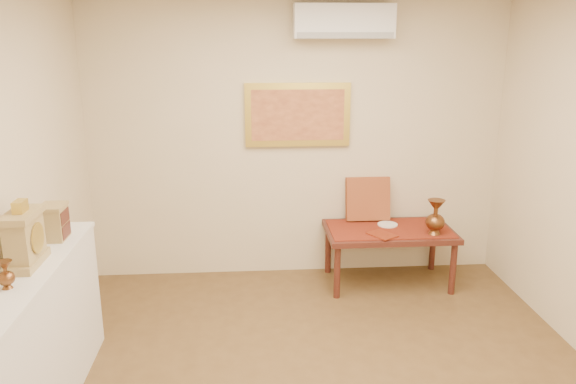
{
  "coord_description": "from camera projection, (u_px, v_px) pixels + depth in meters",
  "views": [
    {
      "loc": [
        -0.48,
        -3.08,
        2.33
      ],
      "look_at": [
        -0.17,
        1.15,
        1.14
      ],
      "focal_mm": 35.0,
      "sensor_mm": 36.0,
      "label": 1
    }
  ],
  "objects": [
    {
      "name": "wall_back",
      "position": [
        297.0,
        140.0,
        5.42
      ],
      "size": [
        4.0,
        0.02,
        2.7
      ],
      "primitive_type": "cube",
      "color": "beige",
      "rests_on": "ground"
    },
    {
      "name": "brass_urn_small",
      "position": [
        5.0,
        271.0,
        3.07
      ],
      "size": [
        0.09,
        0.09,
        0.21
      ],
      "primitive_type": null,
      "color": "brown",
      "rests_on": "display_ledge"
    },
    {
      "name": "table_cloth",
      "position": [
        389.0,
        229.0,
        5.34
      ],
      "size": [
        1.14,
        0.59,
        0.01
      ],
      "primitive_type": "cube",
      "color": "maroon",
      "rests_on": "low_table"
    },
    {
      "name": "brass_urn_tall",
      "position": [
        436.0,
        213.0,
        5.13
      ],
      "size": [
        0.18,
        0.18,
        0.4
      ],
      "primitive_type": null,
      "color": "brown",
      "rests_on": "table_cloth"
    },
    {
      "name": "plate",
      "position": [
        388.0,
        225.0,
        5.42
      ],
      "size": [
        0.19,
        0.19,
        0.01
      ],
      "primitive_type": "cylinder",
      "color": "white",
      "rests_on": "table_cloth"
    },
    {
      "name": "menu",
      "position": [
        382.0,
        235.0,
        5.14
      ],
      "size": [
        0.29,
        0.31,
        0.01
      ],
      "primitive_type": "cube",
      "rotation": [
        0.0,
        0.0,
        0.56
      ],
      "color": "maroon",
      "rests_on": "table_cloth"
    },
    {
      "name": "cushion",
      "position": [
        368.0,
        199.0,
        5.54
      ],
      "size": [
        0.43,
        0.19,
        0.44
      ],
      "primitive_type": "cube",
      "rotation": [
        -0.21,
        0.0,
        0.0
      ],
      "color": "maroon",
      "rests_on": "table_cloth"
    },
    {
      "name": "display_ledge",
      "position": [
        27.0,
        354.0,
        3.36
      ],
      "size": [
        0.37,
        2.02,
        0.98
      ],
      "color": "silver",
      "rests_on": "floor"
    },
    {
      "name": "mantel_clock",
      "position": [
        25.0,
        238.0,
        3.37
      ],
      "size": [
        0.17,
        0.36,
        0.41
      ],
      "color": "tan",
      "rests_on": "display_ledge"
    },
    {
      "name": "wooden_chest",
      "position": [
        54.0,
        222.0,
        3.82
      ],
      "size": [
        0.16,
        0.21,
        0.24
      ],
      "color": "tan",
      "rests_on": "display_ledge"
    },
    {
      "name": "low_table",
      "position": [
        389.0,
        236.0,
        5.35
      ],
      "size": [
        1.2,
        0.7,
        0.55
      ],
      "color": "#4B1F16",
      "rests_on": "floor"
    },
    {
      "name": "painting",
      "position": [
        298.0,
        115.0,
        5.32
      ],
      "size": [
        1.0,
        0.06,
        0.6
      ],
      "color": "gold",
      "rests_on": "wall_back"
    },
    {
      "name": "ac_unit",
      "position": [
        344.0,
        21.0,
        5.02
      ],
      "size": [
        0.9,
        0.25,
        0.3
      ],
      "color": "silver",
      "rests_on": "wall_back"
    }
  ]
}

